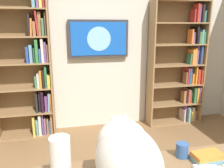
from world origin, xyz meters
TOP-DOWN VIEW (x-y plane):
  - wall_back at (0.00, -2.23)m, footprint 4.52×0.06m
  - bookshelf_left at (-1.29, -2.06)m, footprint 0.90×0.28m
  - bookshelf_right at (1.07, -2.06)m, footprint 0.81×0.28m
  - wall_mounted_tv at (0.07, -2.15)m, footprint 0.90×0.07m
  - cat at (0.32, 0.28)m, footprint 0.33×0.66m
  - paper_towel_roll at (0.66, 0.20)m, footprint 0.11×0.11m
  - coffee_mug at (-0.12, 0.10)m, footprint 0.08×0.08m
  - desk_book_stack at (-0.24, 0.18)m, footprint 0.20×0.12m

SIDE VIEW (x-z plane):
  - desk_book_stack at x=-0.24m, z-range 0.76..0.82m
  - coffee_mug at x=-0.12m, z-range 0.76..0.86m
  - paper_towel_roll at x=0.66m, z-range 0.76..1.04m
  - cat at x=0.32m, z-range 0.76..1.12m
  - bookshelf_left at x=-1.29m, z-range -0.03..1.95m
  - bookshelf_right at x=1.07m, z-range -0.04..2.15m
  - wall_back at x=0.00m, z-range 0.00..2.70m
  - wall_mounted_tv at x=0.07m, z-range 1.13..1.69m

